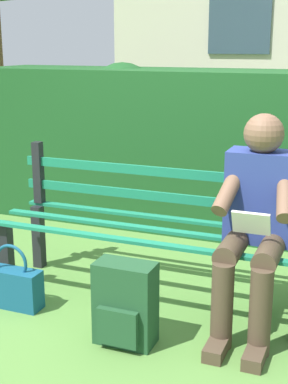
% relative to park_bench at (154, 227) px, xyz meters
% --- Properties ---
extents(ground, '(60.00, 60.00, 0.00)m').
position_rel_park_bench_xyz_m(ground, '(0.00, 0.08, -0.45)').
color(ground, '#517F38').
extents(park_bench, '(2.02, 0.54, 0.91)m').
position_rel_park_bench_xyz_m(park_bench, '(0.00, 0.00, 0.00)').
color(park_bench, black).
rests_on(park_bench, ground).
extents(person_seated, '(0.44, 0.73, 1.20)m').
position_rel_park_bench_xyz_m(person_seated, '(-0.66, 0.18, 0.19)').
color(person_seated, navy).
rests_on(person_seated, ground).
extents(hedge_backdrop, '(4.89, 0.88, 1.51)m').
position_rel_park_bench_xyz_m(hedge_backdrop, '(-0.36, -1.47, 0.27)').
color(hedge_backdrop, '#19471E').
rests_on(hedge_backdrop, ground).
extents(backpack, '(0.32, 0.25, 0.46)m').
position_rel_park_bench_xyz_m(backpack, '(-0.07, 0.63, -0.23)').
color(backpack, '#1E4728').
rests_on(backpack, ground).
extents(handbag, '(0.37, 0.13, 0.40)m').
position_rel_park_bench_xyz_m(handbag, '(0.74, 0.49, -0.32)').
color(handbag, navy).
rests_on(handbag, ground).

